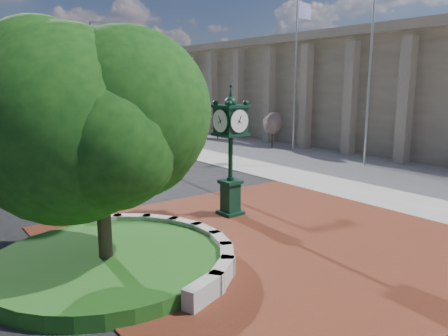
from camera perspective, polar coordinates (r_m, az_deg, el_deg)
The scene contains 16 objects.
ground at distance 14.74m, azimuth 3.44°, elevation -8.38°, with size 200.00×200.00×0.00m, color black.
plaza at distance 14.04m, azimuth 6.11°, elevation -9.36°, with size 12.00×12.00×0.04m, color #5F2B16.
sidewalk at distance 32.77m, azimuth 13.55°, elevation 2.19°, with size 20.00×50.00×0.04m, color #9E9B93.
planter_wall at distance 13.16m, azimuth -5.71°, elevation -9.60°, with size 2.96×6.77×0.54m.
grass_bed at distance 12.25m, azimuth -15.11°, elevation -11.91°, with size 6.10×6.10×0.40m, color #234F16.
civic_building at distance 39.68m, azimuth 18.72°, elevation 9.66°, with size 17.35×44.00×8.60m.
tree_planter at distance 11.38m, azimuth -16.00°, elevation 4.69°, with size 5.20×5.20×6.33m.
tree_street at distance 29.06m, azimuth -27.05°, elevation 6.59°, with size 4.40×4.40×5.45m.
post_clock at distance 15.97m, azimuth 0.86°, elevation 2.87°, with size 1.04×1.04×4.78m.
parked_car at distance 48.32m, azimuth -21.50°, elevation 5.30°, with size 1.63×4.04×1.38m, color #56150C.
flagpole_a at distance 27.24m, azimuth 18.56°, elevation 12.52°, with size 1.76×0.46×11.43m.
flagpole_b at distance 32.36m, azimuth 9.28°, elevation 12.05°, with size 1.68×0.31×10.80m.
street_lamp_near at distance 35.86m, azimuth -16.34°, elevation 11.69°, with size 2.11×0.66×9.49m.
shrub_near at distance 33.40m, azimuth 6.33°, elevation 5.31°, with size 1.20×1.20×2.20m.
shrub_mid at distance 38.40m, azimuth -0.83°, elevation 6.12°, with size 1.20×1.20×2.20m.
shrub_far at distance 41.89m, azimuth -4.30°, elevation 6.51°, with size 1.20×1.20×2.20m.
Camera 1 is at (-9.03, -10.57, 4.90)m, focal length 35.00 mm.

